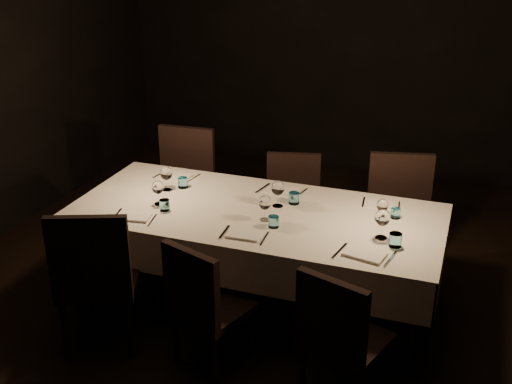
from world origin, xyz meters
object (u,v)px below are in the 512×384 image
(chair_near_left, at_px, (96,274))
(chair_far_right, at_px, (399,215))
(chair_far_center, at_px, (292,204))
(dining_table, at_px, (256,220))
(chair_near_right, at_px, (339,334))
(chair_far_left, at_px, (183,183))
(chair_near_center, at_px, (203,301))

(chair_near_left, xyz_separation_m, chair_far_right, (1.66, 1.53, -0.01))
(chair_far_center, bearing_deg, dining_table, -107.04)
(chair_near_right, xyz_separation_m, chair_far_left, (-1.70, 1.56, 0.06))
(chair_near_left, height_order, chair_near_right, chair_near_left)
(chair_near_center, relative_size, chair_near_right, 0.98)
(chair_far_left, relative_size, chair_far_right, 1.01)
(chair_far_left, distance_m, chair_far_right, 1.80)
(chair_far_left, height_order, chair_far_right, chair_far_left)
(chair_near_center, bearing_deg, dining_table, -75.23)
(chair_far_right, bearing_deg, chair_near_left, -150.30)
(chair_near_center, distance_m, chair_far_left, 1.73)
(chair_near_left, bearing_deg, chair_near_right, 157.34)
(dining_table, height_order, chair_far_left, chair_far_left)
(chair_near_left, height_order, chair_near_center, chair_near_left)
(dining_table, bearing_deg, chair_near_center, -94.81)
(chair_near_center, bearing_deg, chair_far_center, -74.38)
(chair_near_center, xyz_separation_m, chair_far_center, (0.10, 1.52, 0.01))
(chair_far_right, bearing_deg, dining_table, -153.57)
(chair_near_right, relative_size, chair_far_center, 1.00)
(chair_near_right, height_order, chair_far_right, chair_far_right)
(chair_near_right, bearing_deg, dining_table, -28.43)
(chair_near_left, xyz_separation_m, chair_near_center, (0.71, 0.04, -0.07))
(chair_near_right, height_order, chair_far_center, chair_far_center)
(chair_far_left, height_order, chair_far_center, chair_far_left)
(chair_far_center, distance_m, chair_far_right, 0.85)
(chair_near_left, relative_size, chair_near_center, 1.16)
(dining_table, relative_size, chair_near_right, 2.84)
(chair_near_right, distance_m, chair_far_left, 2.31)
(chair_near_left, relative_size, chair_far_left, 1.01)
(dining_table, relative_size, chair_far_center, 2.83)
(chair_near_center, bearing_deg, chair_near_left, 22.84)
(dining_table, distance_m, chair_far_left, 1.18)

